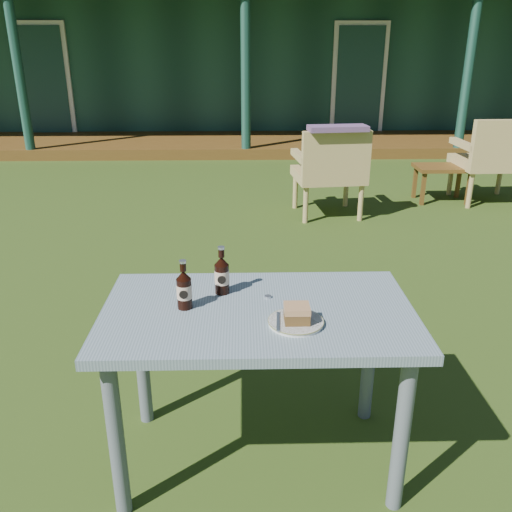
{
  "coord_description": "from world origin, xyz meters",
  "views": [
    {
      "loc": [
        -0.05,
        -3.45,
        1.68
      ],
      "look_at": [
        0.0,
        -1.3,
        0.82
      ],
      "focal_mm": 38.0,
      "sensor_mm": 36.0,
      "label": 1
    }
  ],
  "objects_px": {
    "cola_bottle_far": "(184,289)",
    "armchair_right": "(494,156)",
    "side_table": "(443,171)",
    "cafe_table": "(258,332)",
    "cola_bottle_near": "(222,275)",
    "plate": "(296,322)",
    "armchair_left": "(331,168)",
    "cake_slice": "(297,313)"
  },
  "relations": [
    {
      "from": "cola_bottle_far",
      "to": "armchair_right",
      "type": "height_order",
      "value": "armchair_right"
    },
    {
      "from": "cola_bottle_near",
      "to": "cola_bottle_far",
      "type": "distance_m",
      "value": 0.19
    },
    {
      "from": "cola_bottle_far",
      "to": "side_table",
      "type": "distance_m",
      "value": 4.68
    },
    {
      "from": "armchair_left",
      "to": "armchair_right",
      "type": "distance_m",
      "value": 1.9
    },
    {
      "from": "plate",
      "to": "cola_bottle_far",
      "type": "bearing_deg",
      "value": 161.5
    },
    {
      "from": "cola_bottle_near",
      "to": "side_table",
      "type": "relative_size",
      "value": 0.33
    },
    {
      "from": "cola_bottle_far",
      "to": "plate",
      "type": "bearing_deg",
      "value": -18.5
    },
    {
      "from": "armchair_left",
      "to": "cola_bottle_far",
      "type": "bearing_deg",
      "value": -107.8
    },
    {
      "from": "cake_slice",
      "to": "cola_bottle_near",
      "type": "distance_m",
      "value": 0.39
    },
    {
      "from": "plate",
      "to": "side_table",
      "type": "distance_m",
      "value": 4.6
    },
    {
      "from": "cola_bottle_near",
      "to": "cake_slice",
      "type": "bearing_deg",
      "value": -44.51
    },
    {
      "from": "cola_bottle_near",
      "to": "cafe_table",
      "type": "bearing_deg",
      "value": -46.3
    },
    {
      "from": "plate",
      "to": "cake_slice",
      "type": "relative_size",
      "value": 2.22
    },
    {
      "from": "cola_bottle_far",
      "to": "armchair_right",
      "type": "xyz_separation_m",
      "value": [
        2.94,
        3.88,
        -0.27
      ]
    },
    {
      "from": "plate",
      "to": "armchair_left",
      "type": "distance_m",
      "value": 3.64
    },
    {
      "from": "cola_bottle_near",
      "to": "armchair_right",
      "type": "distance_m",
      "value": 4.69
    },
    {
      "from": "cafe_table",
      "to": "cake_slice",
      "type": "relative_size",
      "value": 13.04
    },
    {
      "from": "cafe_table",
      "to": "armchair_left",
      "type": "xyz_separation_m",
      "value": [
        0.82,
        3.45,
        -0.12
      ]
    },
    {
      "from": "cafe_table",
      "to": "plate",
      "type": "height_order",
      "value": "plate"
    },
    {
      "from": "cafe_table",
      "to": "armchair_right",
      "type": "bearing_deg",
      "value": 55.72
    },
    {
      "from": "plate",
      "to": "cola_bottle_near",
      "type": "xyz_separation_m",
      "value": [
        -0.28,
        0.27,
        0.07
      ]
    },
    {
      "from": "armchair_right",
      "to": "cafe_table",
      "type": "bearing_deg",
      "value": -124.28
    },
    {
      "from": "armchair_right",
      "to": "side_table",
      "type": "height_order",
      "value": "armchair_right"
    },
    {
      "from": "cafe_table",
      "to": "cola_bottle_far",
      "type": "xyz_separation_m",
      "value": [
        -0.28,
        0.02,
        0.18
      ]
    },
    {
      "from": "cake_slice",
      "to": "side_table",
      "type": "height_order",
      "value": "cake_slice"
    },
    {
      "from": "plate",
      "to": "armchair_right",
      "type": "xyz_separation_m",
      "value": [
        2.53,
        4.02,
        -0.2
      ]
    },
    {
      "from": "cake_slice",
      "to": "armchair_right",
      "type": "relative_size",
      "value": 0.1
    },
    {
      "from": "cola_bottle_near",
      "to": "cola_bottle_far",
      "type": "height_order",
      "value": "cola_bottle_near"
    },
    {
      "from": "cake_slice",
      "to": "plate",
      "type": "bearing_deg",
      "value": 115.83
    },
    {
      "from": "cake_slice",
      "to": "armchair_right",
      "type": "distance_m",
      "value": 4.76
    },
    {
      "from": "cake_slice",
      "to": "armchair_left",
      "type": "bearing_deg",
      "value": 79.17
    },
    {
      "from": "cafe_table",
      "to": "side_table",
      "type": "distance_m",
      "value": 4.54
    },
    {
      "from": "cola_bottle_far",
      "to": "armchair_right",
      "type": "relative_size",
      "value": 0.21
    },
    {
      "from": "cake_slice",
      "to": "cola_bottle_near",
      "type": "bearing_deg",
      "value": 135.49
    },
    {
      "from": "cafe_table",
      "to": "cake_slice",
      "type": "bearing_deg",
      "value": -42.52
    },
    {
      "from": "cola_bottle_far",
      "to": "armchair_left",
      "type": "xyz_separation_m",
      "value": [
        1.1,
        3.43,
        -0.3
      ]
    },
    {
      "from": "plate",
      "to": "cake_slice",
      "type": "xyz_separation_m",
      "value": [
        0.0,
        -0.0,
        0.04
      ]
    },
    {
      "from": "plate",
      "to": "side_table",
      "type": "xyz_separation_m",
      "value": [
        2.02,
        4.11,
        -0.39
      ]
    },
    {
      "from": "side_table",
      "to": "cake_slice",
      "type": "bearing_deg",
      "value": -116.16
    },
    {
      "from": "cola_bottle_far",
      "to": "armchair_right",
      "type": "bearing_deg",
      "value": 52.87
    },
    {
      "from": "side_table",
      "to": "cafe_table",
      "type": "bearing_deg",
      "value": -118.41
    },
    {
      "from": "armchair_left",
      "to": "armchair_right",
      "type": "bearing_deg",
      "value": 13.93
    }
  ]
}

